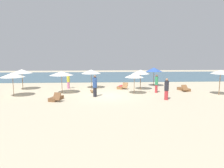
# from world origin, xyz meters

# --- Properties ---
(ground_plane) EXTENTS (60.00, 60.00, 0.00)m
(ground_plane) POSITION_xyz_m (0.00, 0.00, 0.00)
(ground_plane) COLOR beige
(ocean_water) EXTENTS (48.00, 16.00, 0.06)m
(ocean_water) POSITION_xyz_m (0.00, 17.00, 0.03)
(ocean_water) COLOR #3D6075
(ocean_water) RESTS_ON ground_plane
(umbrella_0) EXTENTS (2.08, 2.08, 2.13)m
(umbrella_0) POSITION_xyz_m (-8.16, 0.27, 1.92)
(umbrella_0) COLOR brown
(umbrella_0) RESTS_ON ground_plane
(umbrella_1) EXTENTS (1.89, 1.89, 2.20)m
(umbrella_1) POSITION_xyz_m (5.86, 5.50, 1.96)
(umbrella_1) COLOR brown
(umbrella_1) RESTS_ON ground_plane
(umbrella_2) EXTENTS (2.12, 2.12, 2.06)m
(umbrella_2) POSITION_xyz_m (-1.45, 4.36, 1.85)
(umbrella_2) COLOR brown
(umbrella_2) RESTS_ON ground_plane
(umbrella_3) EXTENTS (1.84, 1.84, 2.12)m
(umbrella_3) POSITION_xyz_m (3.81, 3.13, 1.90)
(umbrella_3) COLOR brown
(umbrella_3) RESTS_ON ground_plane
(umbrella_4) EXTENTS (2.22, 2.22, 2.11)m
(umbrella_4) POSITION_xyz_m (-4.12, 1.49, 1.92)
(umbrella_4) COLOR olive
(umbrella_4) RESTS_ON ground_plane
(umbrella_5) EXTENTS (1.71, 1.71, 2.32)m
(umbrella_5) POSITION_xyz_m (10.49, -0.17, 2.14)
(umbrella_5) COLOR olive
(umbrella_5) RESTS_ON ground_plane
(umbrella_6) EXTENTS (1.76, 1.76, 1.98)m
(umbrella_6) POSITION_xyz_m (2.76, 0.81, 1.77)
(umbrella_6) COLOR olive
(umbrella_6) RESTS_ON ground_plane
(umbrella_7) EXTENTS (2.09, 2.09, 2.16)m
(umbrella_7) POSITION_xyz_m (-8.71, 3.86, 1.95)
(umbrella_7) COLOR olive
(umbrella_7) RESTS_ON ground_plane
(lounger_0) EXTENTS (1.06, 1.74, 0.74)m
(lounger_0) POSITION_xyz_m (-4.03, -1.55, 0.17)
(lounger_0) COLOR brown
(lounger_0) RESTS_ON ground_plane
(lounger_1) EXTENTS (1.24, 1.74, 0.73)m
(lounger_1) POSITION_xyz_m (1.92, 3.93, 0.18)
(lounger_1) COLOR olive
(lounger_1) RESTS_ON ground_plane
(lounger_2) EXTENTS (1.00, 1.79, 0.69)m
(lounger_2) POSITION_xyz_m (8.18, 2.23, 0.17)
(lounger_2) COLOR brown
(lounger_2) RESTS_ON ground_plane
(person_1) EXTENTS (0.35, 0.35, 1.72)m
(person_1) POSITION_xyz_m (-3.95, 4.23, 0.87)
(person_1) COLOR #D17299
(person_1) RESTS_ON ground_plane
(person_2) EXTENTS (0.45, 0.45, 1.78)m
(person_2) POSITION_xyz_m (4.97, -1.87, 0.90)
(person_2) COLOR #BF3338
(person_2) RESTS_ON ground_plane
(person_3) EXTENTS (0.43, 0.43, 1.92)m
(person_3) POSITION_xyz_m (-0.92, -0.32, 0.97)
(person_3) COLOR #26262D
(person_3) RESTS_ON ground_plane
(person_4) EXTENTS (0.32, 0.32, 1.78)m
(person_4) POSITION_xyz_m (5.01, 1.25, 0.92)
(person_4) COLOR #BF3338
(person_4) RESTS_ON ground_plane
(dog) EXTENTS (0.63, 0.56, 0.31)m
(dog) POSITION_xyz_m (-1.17, 1.57, 0.16)
(dog) COLOR olive
(dog) RESTS_ON ground_plane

